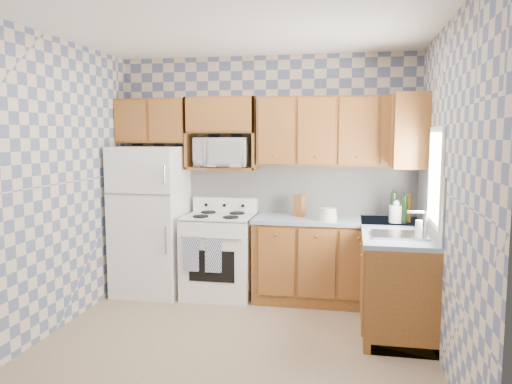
% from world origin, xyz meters
% --- Properties ---
extents(floor, '(3.40, 3.40, 0.00)m').
position_xyz_m(floor, '(0.00, 0.00, 0.00)').
color(floor, '#836A51').
rests_on(floor, ground).
extents(back_wall, '(3.40, 0.02, 2.70)m').
position_xyz_m(back_wall, '(0.00, 1.60, 1.35)').
color(back_wall, slate).
rests_on(back_wall, ground).
extents(right_wall, '(0.02, 3.20, 2.70)m').
position_xyz_m(right_wall, '(1.70, 0.00, 1.35)').
color(right_wall, slate).
rests_on(right_wall, ground).
extents(backsplash_back, '(2.60, 0.02, 0.56)m').
position_xyz_m(backsplash_back, '(0.40, 1.59, 1.20)').
color(backsplash_back, silver).
rests_on(backsplash_back, back_wall).
extents(backsplash_right, '(0.02, 1.60, 0.56)m').
position_xyz_m(backsplash_right, '(1.69, 0.80, 1.20)').
color(backsplash_right, silver).
rests_on(backsplash_right, right_wall).
extents(refrigerator, '(0.75, 0.70, 1.68)m').
position_xyz_m(refrigerator, '(-1.27, 1.25, 0.84)').
color(refrigerator, white).
rests_on(refrigerator, floor).
extents(stove_body, '(0.76, 0.65, 0.90)m').
position_xyz_m(stove_body, '(-0.47, 1.28, 0.45)').
color(stove_body, white).
rests_on(stove_body, floor).
extents(cooktop, '(0.76, 0.65, 0.02)m').
position_xyz_m(cooktop, '(-0.47, 1.28, 0.91)').
color(cooktop, silver).
rests_on(cooktop, stove_body).
extents(backguard, '(0.76, 0.08, 0.17)m').
position_xyz_m(backguard, '(-0.47, 1.55, 1.00)').
color(backguard, white).
rests_on(backguard, cooktop).
extents(dish_towel_left, '(0.17, 0.02, 0.37)m').
position_xyz_m(dish_towel_left, '(-0.69, 0.93, 0.55)').
color(dish_towel_left, navy).
rests_on(dish_towel_left, stove_body).
extents(dish_towel_right, '(0.17, 0.02, 0.37)m').
position_xyz_m(dish_towel_right, '(-0.45, 0.93, 0.55)').
color(dish_towel_right, navy).
rests_on(dish_towel_right, stove_body).
extents(base_cabinets_back, '(1.75, 0.60, 0.88)m').
position_xyz_m(base_cabinets_back, '(0.82, 1.30, 0.44)').
color(base_cabinets_back, brown).
rests_on(base_cabinets_back, floor).
extents(base_cabinets_right, '(0.60, 1.60, 0.88)m').
position_xyz_m(base_cabinets_right, '(1.40, 0.80, 0.44)').
color(base_cabinets_right, brown).
rests_on(base_cabinets_right, floor).
extents(countertop_back, '(1.77, 0.63, 0.04)m').
position_xyz_m(countertop_back, '(0.82, 1.30, 0.90)').
color(countertop_back, gray).
rests_on(countertop_back, base_cabinets_back).
extents(countertop_right, '(0.63, 1.60, 0.04)m').
position_xyz_m(countertop_right, '(1.40, 0.80, 0.90)').
color(countertop_right, gray).
rests_on(countertop_right, base_cabinets_right).
extents(upper_cabinets_back, '(1.75, 0.33, 0.74)m').
position_xyz_m(upper_cabinets_back, '(0.82, 1.44, 1.85)').
color(upper_cabinets_back, brown).
rests_on(upper_cabinets_back, back_wall).
extents(upper_cabinets_fridge, '(0.82, 0.33, 0.50)m').
position_xyz_m(upper_cabinets_fridge, '(-1.29, 1.44, 1.97)').
color(upper_cabinets_fridge, brown).
rests_on(upper_cabinets_fridge, back_wall).
extents(upper_cabinets_right, '(0.33, 0.70, 0.74)m').
position_xyz_m(upper_cabinets_right, '(1.53, 1.25, 1.85)').
color(upper_cabinets_right, brown).
rests_on(upper_cabinets_right, right_wall).
extents(microwave_shelf, '(0.80, 0.33, 0.03)m').
position_xyz_m(microwave_shelf, '(-0.47, 1.44, 1.44)').
color(microwave_shelf, brown).
rests_on(microwave_shelf, back_wall).
extents(microwave, '(0.61, 0.42, 0.33)m').
position_xyz_m(microwave, '(-0.46, 1.45, 1.62)').
color(microwave, white).
rests_on(microwave, microwave_shelf).
extents(sink, '(0.48, 0.40, 0.03)m').
position_xyz_m(sink, '(1.40, 0.45, 0.93)').
color(sink, '#B7B7BC').
rests_on(sink, countertop_right).
extents(window, '(0.02, 0.66, 0.86)m').
position_xyz_m(window, '(1.69, 0.45, 1.45)').
color(window, white).
rests_on(window, right_wall).
extents(bottle_0, '(0.07, 0.07, 0.31)m').
position_xyz_m(bottle_0, '(1.40, 1.18, 1.07)').
color(bottle_0, black).
rests_on(bottle_0, countertop_back).
extents(bottle_1, '(0.07, 0.07, 0.29)m').
position_xyz_m(bottle_1, '(1.50, 1.12, 1.06)').
color(bottle_1, black).
rests_on(bottle_1, countertop_back).
extents(bottle_2, '(0.07, 0.07, 0.26)m').
position_xyz_m(bottle_2, '(1.55, 1.22, 1.05)').
color(bottle_2, brown).
rests_on(bottle_2, countertop_back).
extents(knife_block, '(0.14, 0.14, 0.24)m').
position_xyz_m(knife_block, '(0.42, 1.39, 1.04)').
color(knife_block, brown).
rests_on(knife_block, countertop_back).
extents(electric_kettle, '(0.14, 0.14, 0.18)m').
position_xyz_m(electric_kettle, '(1.43, 1.16, 1.01)').
color(electric_kettle, white).
rests_on(electric_kettle, countertop_back).
extents(food_containers, '(0.20, 0.20, 0.13)m').
position_xyz_m(food_containers, '(0.74, 1.14, 0.99)').
color(food_containers, beige).
rests_on(food_containers, countertop_back).
extents(soap_bottle, '(0.06, 0.06, 0.17)m').
position_xyz_m(soap_bottle, '(1.54, 0.30, 1.01)').
color(soap_bottle, beige).
rests_on(soap_bottle, countertop_right).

